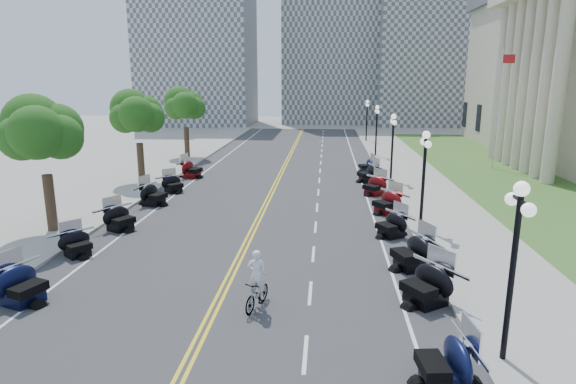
{
  "coord_description": "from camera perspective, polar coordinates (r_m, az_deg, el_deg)",
  "views": [
    {
      "loc": [
        3.68,
        -20.19,
        7.59
      ],
      "look_at": [
        1.79,
        3.47,
        2.0
      ],
      "focal_mm": 30.0,
      "sensor_mm": 36.0,
      "label": 1
    }
  ],
  "objects": [
    {
      "name": "ground",
      "position": [
        21.88,
        -5.45,
        -7.11
      ],
      "size": [
        160.0,
        160.0,
        0.0
      ],
      "primitive_type": "plane",
      "color": "gray"
    },
    {
      "name": "road",
      "position": [
        31.34,
        -2.31,
        -0.77
      ],
      "size": [
        16.0,
        90.0,
        0.01
      ],
      "primitive_type": "cube",
      "color": "#333335",
      "rests_on": "ground"
    },
    {
      "name": "centerline_yellow_a",
      "position": [
        31.36,
        -2.53,
        -0.75
      ],
      "size": [
        0.12,
        90.0,
        0.0
      ],
      "primitive_type": "cube",
      "color": "yellow",
      "rests_on": "road"
    },
    {
      "name": "centerline_yellow_b",
      "position": [
        31.33,
        -2.09,
        -0.76
      ],
      "size": [
        0.12,
        90.0,
        0.0
      ],
      "primitive_type": "cube",
      "color": "yellow",
      "rests_on": "road"
    },
    {
      "name": "edge_line_north",
      "position": [
        31.24,
        9.43,
        -0.97
      ],
      "size": [
        0.12,
        90.0,
        0.0
      ],
      "primitive_type": "cube",
      "color": "white",
      "rests_on": "road"
    },
    {
      "name": "edge_line_south",
      "position": [
        32.72,
        -13.51,
        -0.52
      ],
      "size": [
        0.12,
        90.0,
        0.0
      ],
      "primitive_type": "cube",
      "color": "white",
      "rests_on": "road"
    },
    {
      "name": "lane_dash_4",
      "position": [
        14.36,
        2.06,
        -18.6
      ],
      "size": [
        0.12,
        2.0,
        0.0
      ],
      "primitive_type": "cube",
      "color": "white",
      "rests_on": "road"
    },
    {
      "name": "lane_dash_5",
      "position": [
        17.88,
        2.65,
        -11.84
      ],
      "size": [
        0.12,
        2.0,
        0.0
      ],
      "primitive_type": "cube",
      "color": "white",
      "rests_on": "road"
    },
    {
      "name": "lane_dash_6",
      "position": [
        21.57,
        3.02,
        -7.34
      ],
      "size": [
        0.12,
        2.0,
        0.0
      ],
      "primitive_type": "cube",
      "color": "white",
      "rests_on": "road"
    },
    {
      "name": "lane_dash_7",
      "position": [
        25.35,
        3.28,
        -4.16
      ],
      "size": [
        0.12,
        2.0,
        0.0
      ],
      "primitive_type": "cube",
      "color": "white",
      "rests_on": "road"
    },
    {
      "name": "lane_dash_8",
      "position": [
        29.19,
        3.47,
        -1.82
      ],
      "size": [
        0.12,
        2.0,
        0.0
      ],
      "primitive_type": "cube",
      "color": "white",
      "rests_on": "road"
    },
    {
      "name": "lane_dash_9",
      "position": [
        33.07,
        3.61,
        -0.03
      ],
      "size": [
        0.12,
        2.0,
        0.0
      ],
      "primitive_type": "cube",
      "color": "white",
      "rests_on": "road"
    },
    {
      "name": "lane_dash_10",
      "position": [
        36.98,
        3.73,
        1.39
      ],
      "size": [
        0.12,
        2.0,
        0.0
      ],
      "primitive_type": "cube",
      "color": "white",
      "rests_on": "road"
    },
    {
      "name": "lane_dash_11",
      "position": [
        40.9,
        3.82,
        2.54
      ],
      "size": [
        0.12,
        2.0,
        0.0
      ],
      "primitive_type": "cube",
      "color": "white",
      "rests_on": "road"
    },
    {
      "name": "lane_dash_12",
      "position": [
        44.83,
        3.9,
        3.48
      ],
      "size": [
        0.12,
        2.0,
        0.0
      ],
      "primitive_type": "cube",
      "color": "white",
      "rests_on": "road"
    },
    {
      "name": "lane_dash_13",
      "position": [
        48.78,
        3.96,
        4.28
      ],
      "size": [
        0.12,
        2.0,
        0.0
      ],
      "primitive_type": "cube",
      "color": "white",
      "rests_on": "road"
    },
    {
      "name": "lane_dash_14",
      "position": [
        52.74,
        4.02,
        4.95
      ],
      "size": [
        0.12,
        2.0,
        0.0
      ],
      "primitive_type": "cube",
      "color": "white",
      "rests_on": "road"
    },
    {
      "name": "lane_dash_15",
      "position": [
        56.7,
        4.06,
        5.53
      ],
      "size": [
        0.12,
        2.0,
        0.0
      ],
      "primitive_type": "cube",
      "color": "white",
      "rests_on": "road"
    },
    {
      "name": "lane_dash_16",
      "position": [
        60.66,
        4.11,
        6.04
      ],
      "size": [
        0.12,
        2.0,
        0.0
      ],
      "primitive_type": "cube",
      "color": "white",
      "rests_on": "road"
    },
    {
      "name": "lane_dash_17",
      "position": [
        64.64,
        4.14,
        6.48
      ],
      "size": [
        0.12,
        2.0,
        0.0
      ],
      "primitive_type": "cube",
      "color": "white",
      "rests_on": "road"
    },
    {
      "name": "lane_dash_18",
      "position": [
        68.61,
        4.17,
        6.87
      ],
      "size": [
        0.12,
        2.0,
        0.0
      ],
      "primitive_type": "cube",
      "color": "white",
      "rests_on": "road"
    },
    {
      "name": "lane_dash_19",
      "position": [
        72.59,
        4.2,
        7.22
      ],
      "size": [
        0.12,
        2.0,
        0.0
      ],
      "primitive_type": "cube",
      "color": "white",
      "rests_on": "road"
    },
    {
      "name": "sidewalk_north",
      "position": [
        31.85,
        16.8,
        -0.98
      ],
      "size": [
        5.0,
        90.0,
        0.15
      ],
      "primitive_type": "cube",
      "color": "#9E9991",
      "rests_on": "ground"
    },
    {
      "name": "sidewalk_south",
      "position": [
        34.19,
        -20.07,
        -0.27
      ],
      "size": [
        5.0,
        90.0,
        0.15
      ],
      "primitive_type": "cube",
      "color": "#9E9991",
      "rests_on": "ground"
    },
    {
      "name": "lawn",
      "position": [
        41.3,
        24.04,
        1.57
      ],
      "size": [
        9.0,
        60.0,
        0.1
      ],
      "primitive_type": "cube",
      "color": "#356023",
      "rests_on": "ground"
    },
    {
      "name": "distant_block_a",
      "position": [
        85.17,
        -10.64,
        16.67
      ],
      "size": [
        18.0,
        14.0,
        26.0
      ],
      "primitive_type": "cube",
      "color": "gray",
      "rests_on": "ground"
    },
    {
      "name": "distant_block_b",
      "position": [
        88.5,
        5.01,
        18.0
      ],
      "size": [
        16.0,
        12.0,
        30.0
      ],
      "primitive_type": "cube",
      "color": "gray",
      "rests_on": "ground"
    },
    {
      "name": "distant_block_c",
      "position": [
        87.2,
        17.3,
        14.91
      ],
      "size": [
        20.0,
        14.0,
        22.0
      ],
      "primitive_type": "cube",
      "color": "gray",
      "rests_on": "ground"
    },
    {
      "name": "street_lamp_1",
      "position": [
        14.06,
        25.01,
        -8.84
      ],
      "size": [
        0.5,
        1.2,
        4.9
      ],
      "primitive_type": null,
      "color": "black",
      "rests_on": "sidewalk_north"
    },
    {
      "name": "street_lamp_2",
      "position": [
        25.18,
        15.74,
        1.32
      ],
      "size": [
        0.5,
        1.2,
        4.9
      ],
      "primitive_type": null,
      "color": "black",
      "rests_on": "sidewalk_north"
    },
    {
      "name": "street_lamp_3",
      "position": [
        36.86,
        12.25,
        5.17
      ],
      "size": [
        0.5,
        1.2,
        4.9
      ],
      "primitive_type": null,
      "color": "black",
      "rests_on": "sidewalk_north"
    },
    {
      "name": "street_lamp_4",
      "position": [
        48.69,
        10.43,
        7.15
      ],
      "size": [
        0.5,
        1.2,
        4.9
      ],
      "primitive_type": null,
      "color": "black",
      "rests_on": "sidewalk_north"
    },
    {
      "name": "street_lamp_5",
      "position": [
        60.59,
        9.31,
        8.35
      ],
      "size": [
        0.5,
        1.2,
        4.9
      ],
      "primitive_type": null,
      "color": "black",
      "rests_on": "sidewalk_north"
    },
    {
      "name": "flagpole",
      "position": [
        44.63,
        23.57,
        8.83
      ],
      "size": [
        1.1,
        0.2,
        10.0
      ],
      "primitive_type": null,
      "color": "silver",
      "rests_on": "ground"
    },
    {
      "name": "tree_2",
      "position": [
        26.22,
        -27.06,
        5.59
      ],
      "size": [
        4.8,
        4.8,
        9.2
      ],
      "primitive_type": null,
      "color": "#235619",
      "rests_on": "sidewalk_south"
    },
    {
      "name": "tree_3",
      "position": [
        36.93,
        -17.37,
        8.24
      ],
      "size": [
        4.8,
        4.8,
        9.2
      ],
      "primitive_type": null,
      "color": "#235619",
      "rests_on": "sidewalk_south"
    },
    {
      "name": "tree_4",
      "position": [
        48.26,
        -12.08,
        9.58
      ],
      "size": [
        4.8,
        4.8,
        9.2
      ],
      "primitive_type": null,
      "color": "#235619",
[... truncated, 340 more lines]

